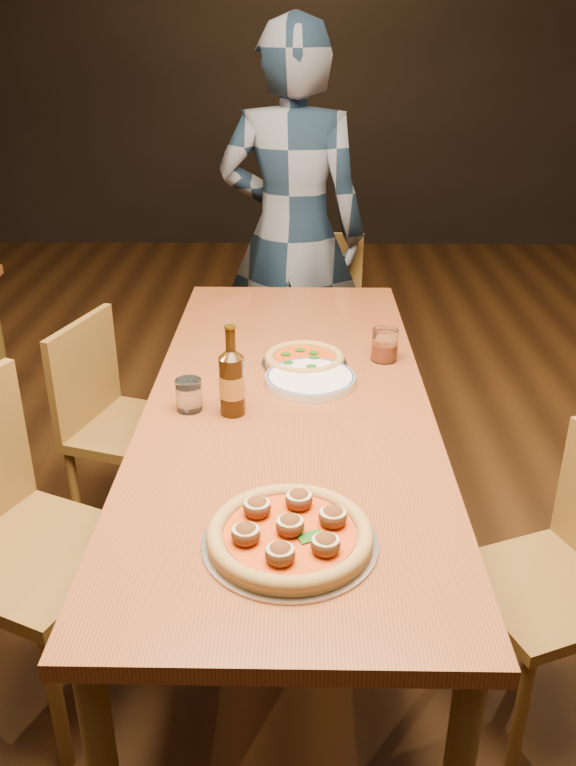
{
  "coord_description": "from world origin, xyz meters",
  "views": [
    {
      "loc": [
        0.03,
        -1.91,
        1.71
      ],
      "look_at": [
        0.0,
        -0.05,
        0.82
      ],
      "focal_mm": 35.0,
      "sensor_mm": 36.0,
      "label": 1
    }
  ],
  "objects_px": {
    "chair_end": "(311,331)",
    "table_main": "(288,420)",
    "chair_main_e": "(545,587)",
    "pizza_margherita": "(304,359)",
    "chair_main_nw": "(35,554)",
    "plate_stack": "(310,379)",
    "beer_bottle": "(232,384)",
    "chair_main_sw": "(135,428)",
    "diner": "(292,235)",
    "water_glass": "(189,395)",
    "pizza_meatball": "(290,534)",
    "amber_glass": "(385,345)"
  },
  "relations": [
    {
      "from": "chair_end",
      "to": "table_main",
      "type": "bearing_deg",
      "value": -84.77
    },
    {
      "from": "chair_main_e",
      "to": "pizza_margherita",
      "type": "distance_m",
      "value": 0.95
    },
    {
      "from": "chair_main_nw",
      "to": "pizza_margherita",
      "type": "bearing_deg",
      "value": -25.85
    },
    {
      "from": "chair_main_nw",
      "to": "plate_stack",
      "type": "relative_size",
      "value": 3.55
    },
    {
      "from": "plate_stack",
      "to": "beer_bottle",
      "type": "bearing_deg",
      "value": -137.94
    },
    {
      "from": "chair_main_sw",
      "to": "diner",
      "type": "height_order",
      "value": "diner"
    },
    {
      "from": "chair_end",
      "to": "water_glass",
      "type": "xyz_separation_m",
      "value": [
        -0.35,
        -1.36,
        0.35
      ]
    },
    {
      "from": "chair_main_nw",
      "to": "chair_end",
      "type": "bearing_deg",
      "value": -0.34
    },
    {
      "from": "table_main",
      "to": "plate_stack",
      "type": "xyz_separation_m",
      "value": [
        0.06,
        0.1,
        0.08
      ]
    },
    {
      "from": "beer_bottle",
      "to": "chair_end",
      "type": "bearing_deg",
      "value": 80.43
    },
    {
      "from": "pizza_margherita",
      "to": "pizza_meatball",
      "type": "bearing_deg",
      "value": -91.98
    },
    {
      "from": "diner",
      "to": "pizza_meatball",
      "type": "bearing_deg",
      "value": 98.44
    },
    {
      "from": "pizza_meatball",
      "to": "beer_bottle",
      "type": "bearing_deg",
      "value": 106.13
    },
    {
      "from": "table_main",
      "to": "chair_main_nw",
      "type": "xyz_separation_m",
      "value": [
        -0.65,
        -0.36,
        -0.21
      ]
    },
    {
      "from": "chair_end",
      "to": "diner",
      "type": "bearing_deg",
      "value": 169.48
    },
    {
      "from": "table_main",
      "to": "amber_glass",
      "type": "xyz_separation_m",
      "value": [
        0.3,
        0.27,
        0.12
      ]
    },
    {
      "from": "diner",
      "to": "amber_glass",
      "type": "bearing_deg",
      "value": 114.17
    },
    {
      "from": "diner",
      "to": "plate_stack",
      "type": "bearing_deg",
      "value": 101.09
    },
    {
      "from": "chair_end",
      "to": "plate_stack",
      "type": "height_order",
      "value": "chair_end"
    },
    {
      "from": "chair_main_nw",
      "to": "pizza_meatball",
      "type": "distance_m",
      "value": 0.8
    },
    {
      "from": "chair_main_nw",
      "to": "diner",
      "type": "bearing_deg",
      "value": 2.58
    },
    {
      "from": "plate_stack",
      "to": "beer_bottle",
      "type": "distance_m",
      "value": 0.3
    },
    {
      "from": "chair_main_e",
      "to": "chair_end",
      "type": "relative_size",
      "value": 0.91
    },
    {
      "from": "table_main",
      "to": "chair_end",
      "type": "xyz_separation_m",
      "value": [
        0.08,
        1.28,
        -0.23
      ]
    },
    {
      "from": "pizza_meatball",
      "to": "plate_stack",
      "type": "height_order",
      "value": "pizza_meatball"
    },
    {
      "from": "chair_main_nw",
      "to": "plate_stack",
      "type": "height_order",
      "value": "chair_main_nw"
    },
    {
      "from": "chair_main_sw",
      "to": "pizza_margherita",
      "type": "bearing_deg",
      "value": -88.2
    },
    {
      "from": "pizza_meatball",
      "to": "plate_stack",
      "type": "distance_m",
      "value": 0.77
    },
    {
      "from": "chair_end",
      "to": "diner",
      "type": "height_order",
      "value": "diner"
    },
    {
      "from": "pizza_meatball",
      "to": "amber_glass",
      "type": "height_order",
      "value": "amber_glass"
    },
    {
      "from": "pizza_meatball",
      "to": "beer_bottle",
      "type": "relative_size",
      "value": 1.45
    },
    {
      "from": "water_glass",
      "to": "diner",
      "type": "xyz_separation_m",
      "value": [
        0.27,
        1.39,
        0.09
      ]
    },
    {
      "from": "table_main",
      "to": "beer_bottle",
      "type": "height_order",
      "value": "beer_bottle"
    },
    {
      "from": "chair_main_e",
      "to": "chair_end",
      "type": "xyz_separation_m",
      "value": [
        -0.59,
        1.68,
        0.04
      ]
    },
    {
      "from": "table_main",
      "to": "chair_main_nw",
      "type": "bearing_deg",
      "value": -151.14
    },
    {
      "from": "water_glass",
      "to": "pizza_margherita",
      "type": "bearing_deg",
      "value": 44.52
    },
    {
      "from": "chair_main_e",
      "to": "plate_stack",
      "type": "relative_size",
      "value": 3.07
    },
    {
      "from": "chair_main_nw",
      "to": "pizza_meatball",
      "type": "height_order",
      "value": "chair_main_nw"
    },
    {
      "from": "chair_end",
      "to": "amber_glass",
      "type": "distance_m",
      "value": 1.09
    },
    {
      "from": "chair_main_nw",
      "to": "plate_stack",
      "type": "distance_m",
      "value": 0.9
    },
    {
      "from": "water_glass",
      "to": "chair_main_e",
      "type": "bearing_deg",
      "value": -18.6
    },
    {
      "from": "chair_main_sw",
      "to": "water_glass",
      "type": "distance_m",
      "value": 0.67
    },
    {
      "from": "chair_main_sw",
      "to": "beer_bottle",
      "type": "distance_m",
      "value": 0.77
    },
    {
      "from": "plate_stack",
      "to": "amber_glass",
      "type": "bearing_deg",
      "value": 36.9
    },
    {
      "from": "chair_main_e",
      "to": "plate_stack",
      "type": "distance_m",
      "value": 0.85
    },
    {
      "from": "beer_bottle",
      "to": "water_glass",
      "type": "distance_m",
      "value": 0.13
    },
    {
      "from": "chair_main_e",
      "to": "chair_main_sw",
      "type": "bearing_deg",
      "value": -144.96
    },
    {
      "from": "chair_main_sw",
      "to": "chair_main_e",
      "type": "bearing_deg",
      "value": -105.68
    },
    {
      "from": "chair_main_nw",
      "to": "chair_main_sw",
      "type": "relative_size",
      "value": 1.12
    },
    {
      "from": "table_main",
      "to": "water_glass",
      "type": "height_order",
      "value": "water_glass"
    }
  ]
}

